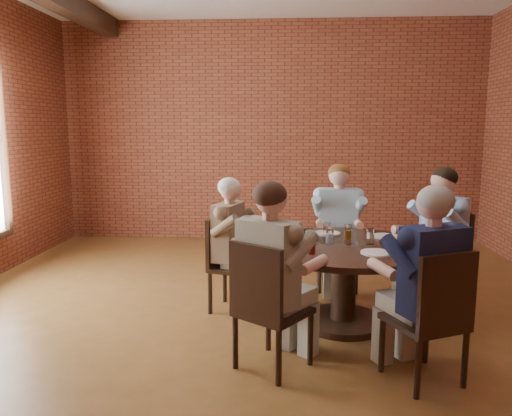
# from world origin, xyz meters

# --- Properties ---
(floor) EXTENTS (7.00, 7.00, 0.00)m
(floor) POSITION_xyz_m (0.00, 0.00, 0.00)
(floor) COLOR brown
(floor) RESTS_ON ground
(wall_back) EXTENTS (7.00, 0.00, 7.00)m
(wall_back) POSITION_xyz_m (0.00, 3.50, 1.70)
(wall_back) COLOR brown
(wall_back) RESTS_ON ground
(wall_front) EXTENTS (7.00, 0.00, 7.00)m
(wall_front) POSITION_xyz_m (0.00, -3.50, 1.70)
(wall_front) COLOR brown
(wall_front) RESTS_ON ground
(dining_table) EXTENTS (1.54, 1.54, 0.75)m
(dining_table) POSITION_xyz_m (0.76, 0.00, 0.53)
(dining_table) COLOR black
(dining_table) RESTS_ON floor
(chair_a) EXTENTS (0.61, 0.61, 0.97)m
(chair_a) POSITION_xyz_m (1.79, 0.49, 0.52)
(chair_a) COLOR black
(chair_a) RESTS_ON floor
(diner_a) EXTENTS (0.88, 0.81, 1.40)m
(diner_a) POSITION_xyz_m (1.71, 0.45, 0.70)
(diner_a) COLOR #4875BD
(diner_a) RESTS_ON floor
(chair_b) EXTENTS (0.47, 0.47, 0.96)m
(chair_b) POSITION_xyz_m (0.82, 1.14, 0.52)
(chair_b) COLOR black
(chair_b) RESTS_ON floor
(diner_b) EXTENTS (0.59, 0.71, 1.38)m
(diner_b) POSITION_xyz_m (0.81, 1.05, 0.69)
(diner_b) COLOR #92ACBB
(diner_b) RESTS_ON floor
(chair_c) EXTENTS (0.51, 0.51, 0.92)m
(chair_c) POSITION_xyz_m (-0.34, 0.33, 0.50)
(chair_c) COLOR black
(chair_c) RESTS_ON floor
(diner_c) EXTENTS (0.75, 0.67, 1.30)m
(diner_c) POSITION_xyz_m (-0.26, 0.31, 0.65)
(diner_c) COLOR brown
(diner_c) RESTS_ON floor
(chair_d) EXTENTS (0.64, 0.64, 0.98)m
(chair_d) POSITION_xyz_m (0.09, -0.93, 0.52)
(chair_d) COLOR black
(chair_d) RESTS_ON floor
(diner_d) EXTENTS (0.87, 0.90, 1.40)m
(diner_d) POSITION_xyz_m (0.15, -0.85, 0.70)
(diner_d) COLOR tan
(diner_d) RESTS_ON floor
(chair_e) EXTENTS (0.61, 0.61, 0.97)m
(chair_e) POSITION_xyz_m (1.25, -1.07, 0.52)
(chair_e) COLOR black
(chair_e) RESTS_ON floor
(diner_e) EXTENTS (0.80, 0.87, 1.40)m
(diner_e) POSITION_xyz_m (1.21, -0.98, 0.70)
(diner_e) COLOR #192046
(diner_e) RESTS_ON floor
(plate_a) EXTENTS (0.26, 0.26, 0.01)m
(plate_a) POSITION_xyz_m (1.18, 0.32, 0.76)
(plate_a) COLOR white
(plate_a) RESTS_ON dining_table
(plate_b) EXTENTS (0.26, 0.26, 0.01)m
(plate_b) POSITION_xyz_m (0.64, 0.43, 0.76)
(plate_b) COLOR white
(plate_b) RESTS_ON dining_table
(plate_c) EXTENTS (0.26, 0.26, 0.01)m
(plate_c) POSITION_xyz_m (0.39, 0.09, 0.76)
(plate_c) COLOR white
(plate_c) RESTS_ON dining_table
(plate_d) EXTENTS (0.26, 0.26, 0.01)m
(plate_d) POSITION_xyz_m (0.99, -0.32, 0.76)
(plate_d) COLOR white
(plate_d) RESTS_ON dining_table
(glass_a) EXTENTS (0.07, 0.07, 0.14)m
(glass_a) POSITION_xyz_m (0.99, 0.01, 0.82)
(glass_a) COLOR white
(glass_a) RESTS_ON dining_table
(glass_b) EXTENTS (0.07, 0.07, 0.14)m
(glass_b) POSITION_xyz_m (0.82, 0.20, 0.82)
(glass_b) COLOR white
(glass_b) RESTS_ON dining_table
(glass_c) EXTENTS (0.07, 0.07, 0.14)m
(glass_c) POSITION_xyz_m (0.63, 0.27, 0.82)
(glass_c) COLOR white
(glass_c) RESTS_ON dining_table
(glass_d) EXTENTS (0.07, 0.07, 0.14)m
(glass_d) POSITION_xyz_m (0.63, 0.04, 0.82)
(glass_d) COLOR white
(glass_d) RESTS_ON dining_table
(glass_e) EXTENTS (0.07, 0.07, 0.14)m
(glass_e) POSITION_xyz_m (0.44, -0.04, 0.82)
(glass_e) COLOR white
(glass_e) RESTS_ON dining_table
(glass_f) EXTENTS (0.07, 0.07, 0.14)m
(glass_f) POSITION_xyz_m (0.45, -0.36, 0.82)
(glass_f) COLOR white
(glass_f) RESTS_ON dining_table
(smartphone) EXTENTS (0.08, 0.16, 0.01)m
(smartphone) POSITION_xyz_m (1.28, -0.14, 0.75)
(smartphone) COLOR black
(smartphone) RESTS_ON dining_table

